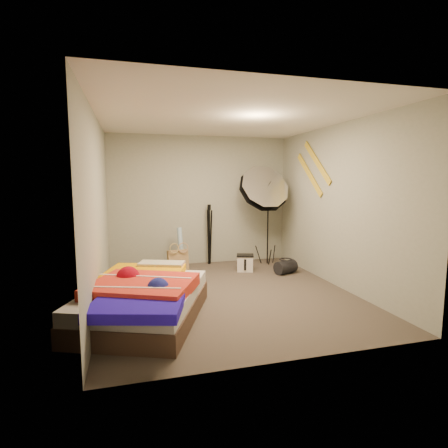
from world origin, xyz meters
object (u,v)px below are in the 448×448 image
object	(u,v)px
camera_case	(245,263)
duffel_bag	(286,267)
bed	(144,298)
camera_tripod	(209,230)
tote_bag	(178,260)
photo_umbrella	(263,190)
wrapping_roll	(181,248)

from	to	relation	value
camera_case	duffel_bag	distance (m)	0.73
bed	camera_tripod	distance (m)	2.91
tote_bag	camera_case	distance (m)	1.23
bed	photo_umbrella	size ratio (longest dim) A/B	1.07
tote_bag	bed	bearing A→B (deg)	-117.03
camera_case	camera_tripod	size ratio (longest dim) A/B	0.24
wrapping_roll	duffel_bag	bearing A→B (deg)	-25.04
wrapping_roll	camera_case	bearing A→B (deg)	-22.96
tote_bag	camera_tripod	size ratio (longest dim) A/B	0.32
camera_case	wrapping_roll	bearing A→B (deg)	175.04
photo_umbrella	wrapping_roll	bearing A→B (deg)	175.32
camera_case	duffel_bag	world-z (taller)	camera_case
tote_bag	camera_tripod	distance (m)	0.89
wrapping_roll	camera_case	xyz separation A→B (m)	(1.10, -0.47, -0.25)
camera_case	duffel_bag	xyz separation A→B (m)	(0.64, -0.35, -0.02)
camera_case	bed	distance (m)	2.60
wrapping_roll	camera_case	size ratio (longest dim) A/B	2.75
wrapping_roll	duffel_bag	size ratio (longest dim) A/B	2.03
camera_tripod	camera_case	bearing A→B (deg)	-55.36
duffel_bag	bed	distance (m)	2.91
camera_case	photo_umbrella	world-z (taller)	photo_umbrella
bed	camera_tripod	bearing A→B (deg)	61.68
wrapping_roll	bed	distance (m)	2.40
wrapping_roll	photo_umbrella	size ratio (longest dim) A/B	0.38
tote_bag	bed	size ratio (longest dim) A/B	0.17
camera_case	bed	xyz separation A→B (m)	(-1.87, -1.81, 0.12)
camera_case	bed	bearing A→B (deg)	-117.95
duffel_bag	photo_umbrella	size ratio (longest dim) A/B	0.19
duffel_bag	bed	bearing A→B (deg)	-170.72
tote_bag	duffel_bag	bearing A→B (deg)	-31.40
tote_bag	photo_umbrella	xyz separation A→B (m)	(1.63, -0.05, 1.27)
photo_umbrella	camera_tripod	world-z (taller)	photo_umbrella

